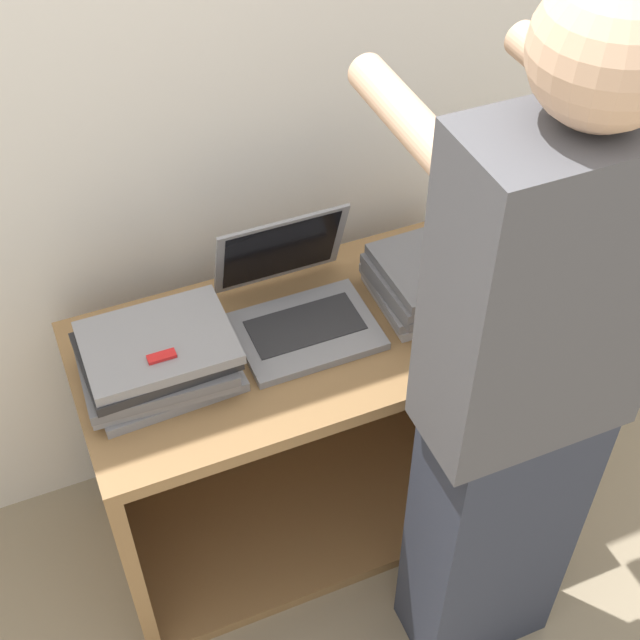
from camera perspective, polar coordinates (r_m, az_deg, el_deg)
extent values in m
plane|color=gray|center=(2.51, 1.73, -16.68)|extent=(12.00, 12.00, 0.00)
cube|color=silver|center=(2.06, -5.06, 15.43)|extent=(8.00, 0.05, 2.40)
cube|color=olive|center=(2.08, -0.85, -1.26)|extent=(1.08, 0.54, 0.04)
cube|color=olive|center=(2.62, -0.69, -11.75)|extent=(1.08, 0.54, 0.04)
cube|color=olive|center=(2.28, -13.26, -10.92)|extent=(0.04, 0.54, 0.65)
cube|color=olive|center=(2.51, 10.37, -3.36)|extent=(0.04, 0.54, 0.65)
cube|color=olive|center=(2.49, -2.94, -2.94)|extent=(1.01, 0.04, 0.65)
cube|color=gray|center=(2.06, -0.86, -0.72)|extent=(0.32, 0.24, 0.02)
cube|color=#28282B|center=(2.06, -0.97, -0.32)|extent=(0.26, 0.13, 0.00)
cube|color=gray|center=(2.09, -2.57, 4.51)|extent=(0.32, 0.08, 0.23)
cube|color=black|center=(2.09, -2.52, 4.47)|extent=(0.28, 0.07, 0.20)
cube|color=gray|center=(2.00, -9.99, -3.37)|extent=(0.33, 0.25, 0.02)
cube|color=gray|center=(1.98, -10.44, -3.01)|extent=(0.33, 0.25, 0.02)
cube|color=slate|center=(1.96, -10.53, -2.68)|extent=(0.33, 0.25, 0.02)
cube|color=#232326|center=(1.95, -10.49, -1.98)|extent=(0.33, 0.25, 0.02)
cube|color=gray|center=(1.93, -10.35, -1.43)|extent=(0.32, 0.24, 0.02)
cube|color=#B7B7BC|center=(2.18, 7.73, 1.95)|extent=(0.32, 0.24, 0.02)
cube|color=gray|center=(2.16, 7.61, 2.43)|extent=(0.33, 0.25, 0.02)
cube|color=slate|center=(2.14, 7.87, 2.75)|extent=(0.33, 0.25, 0.02)
cube|color=slate|center=(2.12, 7.85, 3.23)|extent=(0.33, 0.25, 0.02)
cube|color=slate|center=(2.11, 8.18, 3.80)|extent=(0.32, 0.24, 0.02)
cube|color=#2D3342|center=(2.14, 10.83, -13.14)|extent=(0.34, 0.20, 0.84)
cube|color=#4C4C51|center=(1.56, 14.48, 1.78)|extent=(0.40, 0.20, 0.66)
sphere|color=#DBAD89|center=(1.31, 18.05, 16.15)|extent=(0.23, 0.23, 0.23)
cylinder|color=#DBAD89|center=(1.52, 5.53, 12.88)|extent=(0.07, 0.32, 0.07)
cylinder|color=#DBAD89|center=(1.68, 15.64, 14.70)|extent=(0.07, 0.32, 0.07)
cube|color=red|center=(1.88, -10.10, -2.31)|extent=(0.06, 0.02, 0.01)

